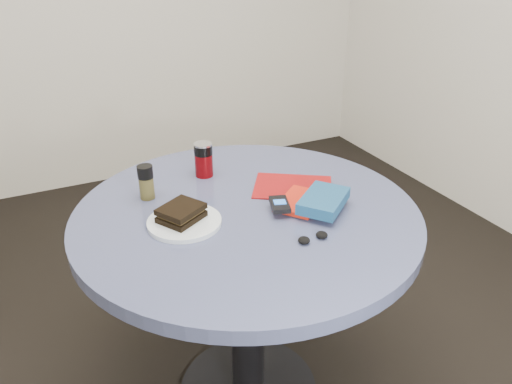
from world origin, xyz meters
name	(u,v)px	position (x,y,z in m)	size (l,w,h in m)	color
table	(247,256)	(0.00, 0.00, 0.59)	(1.00, 1.00, 0.75)	black
plate	(184,222)	(-0.19, 0.00, 0.76)	(0.20, 0.20, 0.01)	silver
sandwich	(181,213)	(-0.19, 0.01, 0.78)	(0.14, 0.14, 0.04)	black
soda_can	(204,160)	(-0.03, 0.27, 0.81)	(0.06, 0.06, 0.11)	#600408
pepper_grinder	(146,182)	(-0.24, 0.19, 0.80)	(0.05, 0.05, 0.11)	#4D4721
magazine	(293,187)	(0.19, 0.06, 0.75)	(0.24, 0.18, 0.00)	maroon
red_book	(301,202)	(0.15, -0.04, 0.76)	(0.16, 0.11, 0.01)	red
novel	(324,201)	(0.19, -0.10, 0.78)	(0.17, 0.11, 0.03)	navy
mp3_player	(280,204)	(0.08, -0.06, 0.78)	(0.08, 0.10, 0.02)	black
headphones	(313,238)	(0.09, -0.22, 0.76)	(0.09, 0.03, 0.02)	black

